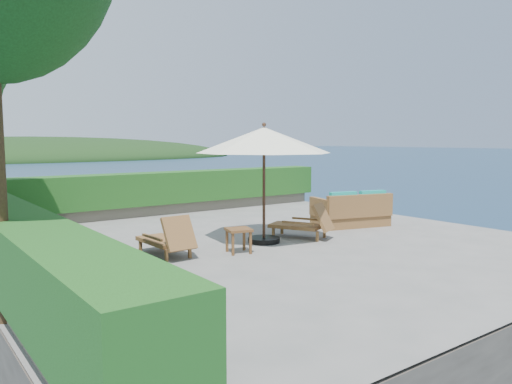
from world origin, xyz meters
TOP-DOWN VIEW (x-y plane):
  - ground at (0.00, 0.00)m, footprint 12.00×12.00m
  - foundation at (0.00, 0.00)m, footprint 12.00×12.00m
  - ocean at (0.00, 0.00)m, footprint 600.00×600.00m
  - offshore_island at (25.00, 140.00)m, footprint 126.00×57.60m
  - planter_wall_far at (0.00, 5.60)m, footprint 12.00×0.60m
  - planter_wall_left at (-5.60, 0.00)m, footprint 0.60×12.00m
  - hedge_far at (0.00, 5.60)m, footprint 12.40×0.90m
  - patio_umbrella at (-0.05, 0.02)m, footprint 3.77×3.77m
  - lounge_left at (-2.48, 0.10)m, footprint 0.73×1.55m
  - lounge_right at (1.05, -0.17)m, footprint 1.25×1.64m
  - side_table at (-1.14, -0.53)m, footprint 0.61×0.61m
  - wicker_loveseat at (3.26, 0.32)m, footprint 2.24×1.53m

SIDE VIEW (x-z plane):
  - offshore_island at x=25.00m, z-range -9.30..3.30m
  - ocean at x=0.00m, z-range -3.00..-3.00m
  - foundation at x=0.00m, z-range -3.05..-0.05m
  - ground at x=0.00m, z-range 0.00..0.00m
  - planter_wall_far at x=0.00m, z-range 0.00..0.36m
  - planter_wall_left at x=-5.60m, z-range 0.00..0.36m
  - lounge_right at x=1.05m, z-range -0.07..0.81m
  - lounge_left at x=-2.48m, z-range -0.07..0.81m
  - wicker_loveseat at x=3.26m, z-range -0.11..0.89m
  - side_table at x=-1.14m, z-range 0.17..0.70m
  - hedge_far at x=0.00m, z-range 0.35..1.35m
  - patio_umbrella at x=-0.05m, z-range 0.96..3.75m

